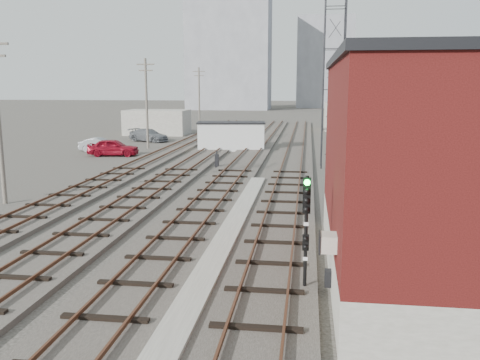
% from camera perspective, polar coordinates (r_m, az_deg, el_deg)
% --- Properties ---
extents(ground, '(320.00, 320.00, 0.00)m').
position_cam_1_polar(ground, '(65.30, 4.39, 4.96)').
color(ground, '#282621').
rests_on(ground, ground).
extents(track_right, '(3.20, 90.00, 0.39)m').
position_cam_1_polar(track_right, '(44.34, 6.04, 2.45)').
color(track_right, '#332D28').
rests_on(track_right, ground).
extents(track_mid_right, '(3.20, 90.00, 0.39)m').
position_cam_1_polar(track_mid_right, '(44.63, 0.90, 2.56)').
color(track_mid_right, '#332D28').
rests_on(track_mid_right, ground).
extents(track_mid_left, '(3.20, 90.00, 0.39)m').
position_cam_1_polar(track_mid_left, '(45.27, -4.14, 2.65)').
color(track_mid_left, '#332D28').
rests_on(track_mid_left, ground).
extents(track_left, '(3.20, 90.00, 0.39)m').
position_cam_1_polar(track_left, '(46.25, -9.01, 2.71)').
color(track_left, '#332D28').
rests_on(track_left, ground).
extents(platform_curb, '(0.90, 28.00, 0.26)m').
position_cam_1_polar(platform_curb, '(20.12, -1.86, -7.26)').
color(platform_curb, gray).
rests_on(platform_curb, ground).
extents(brick_building, '(6.54, 12.20, 7.22)m').
position_cam_1_polar(brick_building, '(17.52, 20.11, 1.21)').
color(brick_building, gray).
rests_on(brick_building, ground).
extents(lattice_tower, '(1.60, 1.60, 15.00)m').
position_cam_1_polar(lattice_tower, '(39.96, 10.47, 12.10)').
color(lattice_tower, black).
rests_on(lattice_tower, ground).
extents(utility_pole_left_b, '(1.80, 0.24, 9.00)m').
position_cam_1_polar(utility_pole_left_b, '(52.48, -10.45, 8.72)').
color(utility_pole_left_b, '#595147').
rests_on(utility_pole_left_b, ground).
extents(utility_pole_left_c, '(1.80, 0.24, 9.00)m').
position_cam_1_polar(utility_pole_left_c, '(76.64, -4.61, 9.36)').
color(utility_pole_left_c, '#595147').
rests_on(utility_pole_left_c, ground).
extents(utility_pole_right_a, '(1.80, 0.24, 9.00)m').
position_cam_1_polar(utility_pole_right_a, '(33.05, 12.63, 7.70)').
color(utility_pole_right_a, '#595147').
rests_on(utility_pole_right_a, ground).
extents(utility_pole_right_b, '(1.80, 0.24, 9.00)m').
position_cam_1_polar(utility_pole_right_b, '(62.97, 10.33, 8.99)').
color(utility_pole_right_b, '#595147').
rests_on(utility_pole_right_b, ground).
extents(apartment_left, '(22.00, 14.00, 30.00)m').
position_cam_1_polar(apartment_left, '(141.84, -1.20, 14.02)').
color(apartment_left, gray).
rests_on(apartment_left, ground).
extents(apartment_right, '(16.00, 12.00, 26.00)m').
position_cam_1_polar(apartment_right, '(155.10, 9.47, 12.84)').
color(apartment_right, gray).
rests_on(apartment_right, ground).
extents(shed_left, '(8.00, 5.00, 3.20)m').
position_cam_1_polar(shed_left, '(67.98, -9.27, 6.42)').
color(shed_left, gray).
rests_on(shed_left, ground).
extents(shed_right, '(6.00, 6.00, 4.00)m').
position_cam_1_polar(shed_right, '(75.20, 11.78, 7.02)').
color(shed_right, gray).
rests_on(shed_right, ground).
extents(signal_mast, '(0.40, 0.40, 3.65)m').
position_cam_1_polar(signal_mast, '(15.48, 7.42, -5.25)').
color(signal_mast, gray).
rests_on(signal_mast, ground).
extents(switch_stand, '(0.31, 0.31, 1.31)m').
position_cam_1_polar(switch_stand, '(39.12, -2.61, 2.19)').
color(switch_stand, black).
rests_on(switch_stand, ground).
extents(site_trailer, '(6.99, 3.78, 2.80)m').
position_cam_1_polar(site_trailer, '(50.47, -1.01, 4.98)').
color(site_trailer, silver).
rests_on(site_trailer, ground).
extents(car_red, '(4.74, 2.31, 1.56)m').
position_cam_1_polar(car_red, '(47.69, -14.04, 3.57)').
color(car_red, maroon).
rests_on(car_red, ground).
extents(car_silver, '(4.04, 1.58, 1.31)m').
position_cam_1_polar(car_silver, '(51.31, -15.42, 3.84)').
color(car_silver, '#9A9DA1').
rests_on(car_silver, ground).
extents(car_grey, '(5.37, 3.88, 1.44)m').
position_cam_1_polar(car_grey, '(59.41, -10.21, 4.97)').
color(car_grey, slate).
rests_on(car_grey, ground).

